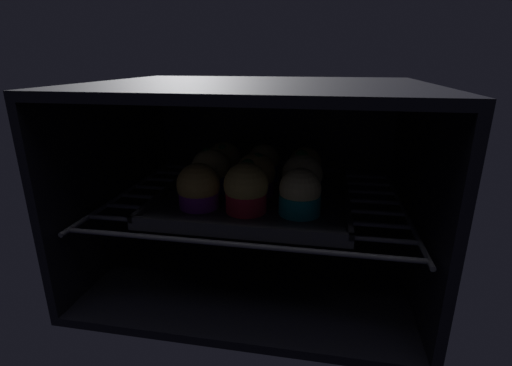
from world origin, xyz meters
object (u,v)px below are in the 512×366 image
muffin_row2_col0 (224,162)px  muffin_row2_col1 (265,164)px  muffin_row1_col2 (302,177)px  muffin_row1_col0 (211,172)px  muffin_row1_col1 (255,176)px  baking_tray (256,196)px  muffin_row0_col0 (199,188)px  muffin_row0_col1 (248,189)px  muffin_row0_col2 (300,193)px  muffin_row2_col2 (305,167)px

muffin_row2_col0 → muffin_row2_col1: muffin_row2_col0 is taller
muffin_row1_col2 → muffin_row2_col1: 12.04cm
muffin_row1_col0 → muffin_row1_col1: bearing=0.4°
baking_tray → muffin_row1_col1: size_ratio=4.26×
muffin_row0_col0 → muffin_row1_col0: (-0.36, 8.21, 0.48)cm
baking_tray → muffin_row2_col0: size_ratio=4.48×
muffin_row1_col2 → muffin_row2_col1: bearing=134.1°
muffin_row1_col0 → muffin_row2_col0: bearing=88.8°
muffin_row0_col1 → muffin_row0_col2: bearing=3.3°
muffin_row0_col0 → muffin_row2_col2: muffin_row0_col0 is taller
muffin_row0_col2 → baking_tray: bearing=136.2°
muffin_row0_col0 → muffin_row1_col1: muffin_row1_col1 is taller
muffin_row1_col1 → muffin_row2_col2: bearing=44.3°
muffin_row1_col2 → muffin_row2_col2: bearing=89.5°
muffin_row2_col1 → muffin_row2_col2: (8.45, -0.57, -0.09)cm
baking_tray → muffin_row2_col1: size_ratio=4.61×
muffin_row0_col0 → baking_tray: bearing=45.5°
baking_tray → muffin_row1_col2: size_ratio=4.02×
muffin_row1_col0 → muffin_row2_col0: muffin_row1_col0 is taller
muffin_row1_col2 → muffin_row2_col2: muffin_row1_col2 is taller
muffin_row2_col1 → muffin_row2_col2: bearing=-3.9°
muffin_row2_col1 → muffin_row2_col2: 8.47cm
muffin_row1_col0 → baking_tray: bearing=2.0°
muffin_row1_col1 → muffin_row2_col0: size_ratio=1.05×
baking_tray → muffin_row2_col2: bearing=44.3°
muffin_row0_col1 → muffin_row2_col1: bearing=90.3°
muffin_row0_col2 → muffin_row1_col1: bearing=137.8°
muffin_row2_col0 → baking_tray: bearing=-45.5°
muffin_row1_col1 → muffin_row2_col0: bearing=132.9°
muffin_row0_col0 → muffin_row1_col1: size_ratio=0.96×
muffin_row0_col0 → muffin_row1_col0: bearing=92.5°
muffin_row0_col1 → muffin_row1_col1: 8.72cm
muffin_row1_col0 → muffin_row2_col2: (17.36, 8.72, -0.62)cm
baking_tray → muffin_row1_col1: 4.04cm
baking_tray → muffin_row2_col1: muffin_row2_col1 is taller
muffin_row1_col0 → muffin_row2_col1: muffin_row1_col0 is taller
muffin_row1_col0 → muffin_row1_col2: bearing=2.2°
muffin_row0_col0 → muffin_row0_col1: bearing=-2.8°
muffin_row0_col1 → muffin_row0_col2: size_ratio=1.12×
muffin_row0_col2 → muffin_row2_col0: size_ratio=1.01×
muffin_row0_col1 → muffin_row1_col1: size_ratio=1.07×
muffin_row1_col0 → muffin_row2_col1: (8.91, 9.29, -0.53)cm
muffin_row0_col0 → muffin_row0_col2: bearing=0.2°
muffin_row1_col0 → muffin_row0_col0: bearing=-87.5°
muffin_row0_col1 → muffin_row2_col2: 19.28cm
muffin_row0_col0 → muffin_row2_col0: (-0.18, 17.21, 0.06)cm
baking_tray → muffin_row2_col2: (8.63, 8.42, 3.73)cm
muffin_row2_col0 → muffin_row2_col2: (17.17, -0.28, -0.19)cm
baking_tray → muffin_row0_col0: (-8.36, -8.51, 3.86)cm
muffin_row1_col0 → muffin_row0_col1: bearing=-43.8°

